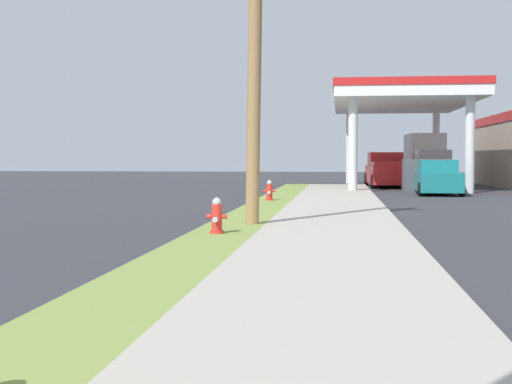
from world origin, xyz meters
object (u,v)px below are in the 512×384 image
truck_silver_at_forecourt (426,161)px  truck_red_on_apron (386,171)px  utility_pole_midground (255,43)px  car_white_by_far_pump (430,176)px  car_teal_by_near_pump (436,179)px  fire_hydrant_third (269,191)px  fire_hydrant_second (217,218)px

truck_silver_at_forecourt → truck_red_on_apron: bearing=-129.4°
utility_pole_midground → car_white_by_far_pump: (6.47, 19.70, -3.62)m
car_teal_by_near_pump → truck_silver_at_forecourt: bearing=85.8°
fire_hydrant_third → utility_pole_midground: bearing=-86.4°
utility_pole_midground → car_white_by_far_pump: bearing=71.8°
fire_hydrant_second → car_white_by_far_pump: 22.88m
car_teal_by_near_pump → truck_silver_at_forecourt: 10.82m
fire_hydrant_second → car_white_by_far_pump: (7.01, 21.78, 0.28)m
fire_hydrant_second → truck_silver_at_forecourt: (7.67, 29.05, 1.04)m
fire_hydrant_second → car_teal_by_near_pump: 19.53m
truck_silver_at_forecourt → truck_red_on_apron: truck_silver_at_forecourt is taller
fire_hydrant_third → car_teal_by_near_pump: (6.90, 7.19, 0.28)m
utility_pole_midground → car_white_by_far_pump: size_ratio=1.82×
car_teal_by_near_pump → car_white_by_far_pump: same height
fire_hydrant_second → fire_hydrant_third: same height
fire_hydrant_second → utility_pole_midground: 4.45m
fire_hydrant_second → car_white_by_far_pump: size_ratio=0.16×
fire_hydrant_second → truck_silver_at_forecourt: bearing=75.2°
car_teal_by_near_pump → truck_silver_at_forecourt: (0.80, 10.77, 0.77)m
utility_pole_midground → car_teal_by_near_pump: utility_pole_midground is taller
fire_hydrant_second → truck_red_on_apron: truck_red_on_apron is taller
utility_pole_midground → truck_silver_at_forecourt: 28.04m
fire_hydrant_third → truck_silver_at_forecourt: size_ratio=0.11×
fire_hydrant_third → car_white_by_far_pump: bearing=56.7°
car_teal_by_near_pump → truck_silver_at_forecourt: truck_silver_at_forecourt is taller
fire_hydrant_third → car_white_by_far_pump: size_ratio=0.16×
fire_hydrant_third → car_white_by_far_pump: (7.03, 10.69, 0.28)m
car_white_by_far_pump → truck_silver_at_forecourt: 7.34m
utility_pole_midground → car_teal_by_near_pump: 17.76m
fire_hydrant_third → truck_red_on_apron: size_ratio=0.14×
truck_red_on_apron → truck_silver_at_forecourt: bearing=50.6°
fire_hydrant_third → truck_silver_at_forecourt: 19.56m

